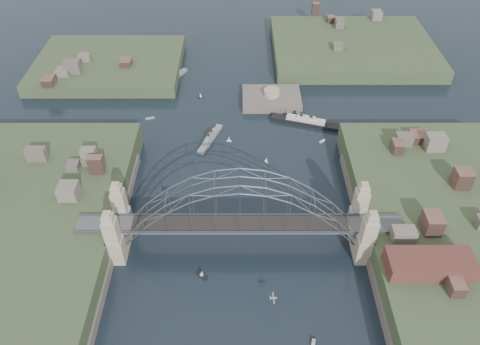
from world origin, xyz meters
name	(u,v)px	position (x,y,z in m)	size (l,w,h in m)	color
ground	(240,245)	(0.00, 0.00, 0.00)	(500.00, 500.00, 0.00)	black
bridge	(240,213)	(0.00, 0.00, 12.32)	(84.00, 13.80, 24.60)	#4D4E50
shore_west	(25,240)	(-57.32, 0.00, 1.97)	(50.50, 90.00, 12.00)	#374629
shore_east	(455,240)	(57.32, 0.00, 1.97)	(50.50, 90.00, 12.00)	#374629
headland_nw	(110,69)	(-55.00, 95.00, 0.50)	(60.00, 45.00, 9.00)	#374629
headland_ne	(352,51)	(50.00, 110.00, 0.75)	(70.00, 55.00, 9.50)	#374629
fort_island	(271,103)	(12.00, 70.00, -0.34)	(22.00, 16.00, 9.40)	#5B5047
wharf_shed	(430,264)	(44.00, -14.00, 10.00)	(20.00, 8.00, 4.00)	#592D26
finger_pier	(415,341)	(39.00, -28.00, 0.70)	(4.00, 22.00, 1.40)	#4D4E50
naval_cruiser_near	(210,138)	(-10.20, 46.01, 0.78)	(8.11, 16.36, 5.00)	gray
naval_cruiser_far	(175,77)	(-26.81, 87.61, 0.79)	(9.53, 14.04, 5.10)	gray
ocean_liner	(306,122)	(23.49, 55.53, 0.96)	(25.13, 10.77, 6.20)	black
aeroplane	(273,298)	(7.55, -19.51, 4.58)	(1.64, 3.09, 0.45)	silver
small_boat_a	(166,188)	(-22.55, 22.05, 0.15)	(2.42, 0.98, 0.45)	silver
small_boat_b	(266,160)	(8.49, 34.30, 0.96)	(1.42, 1.98, 2.38)	silver
small_boat_c	(202,274)	(-9.62, -10.10, 0.73)	(3.07, 2.87, 2.38)	silver
small_boat_d	(322,141)	(28.23, 45.28, 0.15)	(2.39, 2.23, 0.45)	silver
small_boat_e	(150,118)	(-32.81, 58.93, 0.15)	(3.36, 1.99, 0.45)	silver
small_boat_f	(229,139)	(-3.78, 45.36, 1.00)	(1.76, 1.12, 2.38)	silver
small_boat_g	(313,343)	(16.29, -28.28, 0.28)	(1.49, 2.75, 1.43)	silver
small_boat_h	(200,96)	(-15.25, 73.07, 0.90)	(2.33, 1.27, 2.38)	silver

